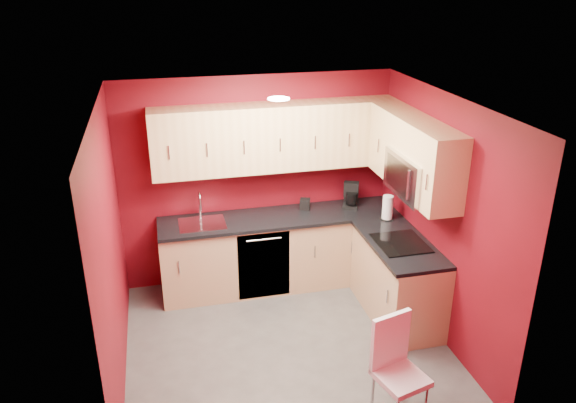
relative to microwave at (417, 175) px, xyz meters
name	(u,v)px	position (x,y,z in m)	size (l,w,h in m)	color
floor	(287,344)	(-1.39, -0.20, -1.66)	(3.20, 3.20, 0.00)	#524F4C
ceiling	(286,104)	(-1.39, -0.20, 0.84)	(3.20, 3.20, 0.00)	white
wall_back	(257,181)	(-1.39, 1.30, -0.41)	(3.20, 3.20, 0.00)	maroon
wall_front	(336,326)	(-1.39, -1.70, -0.41)	(3.20, 3.20, 0.00)	maroon
wall_left	(110,254)	(-2.99, -0.20, -0.41)	(3.00, 3.00, 0.00)	maroon
wall_right	(441,219)	(0.21, -0.20, -0.41)	(3.00, 3.00, 0.00)	maroon
base_cabinets_back	(280,252)	(-1.19, 1.00, -1.22)	(2.80, 0.60, 0.87)	tan
base_cabinets_right	(397,280)	(-0.09, 0.05, -1.22)	(0.60, 1.30, 0.87)	tan
countertop_back	(280,218)	(-1.19, 0.99, -0.77)	(2.80, 0.63, 0.04)	black
countertop_right	(400,244)	(-0.11, 0.04, -0.77)	(0.63, 1.27, 0.04)	black
upper_cabinets_back	(276,137)	(-1.19, 1.13, 0.17)	(2.80, 0.35, 0.75)	#E2BF80
upper_cabinets_right	(411,147)	(0.03, 0.24, 0.23)	(0.35, 1.55, 0.75)	#E2BF80
microwave	(417,175)	(0.00, 0.00, 0.00)	(0.42, 0.76, 0.42)	silver
cooktop	(401,243)	(-0.11, 0.00, -0.74)	(0.50, 0.55, 0.01)	black
sink	(202,220)	(-2.09, 1.00, -0.72)	(0.52, 0.42, 0.35)	silver
dishwasher_front	(264,266)	(-1.44, 0.71, -1.22)	(0.60, 0.02, 0.82)	black
downlight	(279,99)	(-1.39, 0.10, 0.82)	(0.20, 0.20, 0.01)	white
coffee_maker	(351,195)	(-0.30, 1.06, -0.60)	(0.18, 0.24, 0.29)	black
napkin_holder	(305,204)	(-0.85, 1.12, -0.69)	(0.12, 0.12, 0.13)	black
paper_towel	(388,208)	(-0.01, 0.62, -0.61)	(0.16, 0.16, 0.28)	white
dining_chair	(401,372)	(-0.70, -1.40, -1.19)	(0.38, 0.40, 0.94)	white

